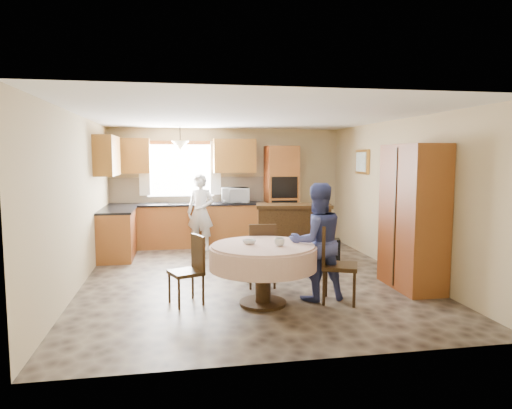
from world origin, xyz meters
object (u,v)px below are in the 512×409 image
Objects in this scene: chair_back at (262,252)px; cupboard at (413,217)px; sideboard at (293,234)px; dining_table at (263,258)px; chair_left at (191,266)px; chair_right at (334,259)px; oven_tower at (281,195)px; person_dining at (317,242)px; person_sink at (201,212)px.

cupboard is at bearing 173.32° from chair_back.
cupboard is at bearing -49.11° from sideboard.
chair_left is (-0.90, 0.22, -0.12)m from dining_table.
cupboard is 2.03× the size of chair_right.
oven_tower is 3.96m from person_dining.
chair_back is at bearing 67.57° from chair_right.
cupboard reaches higher than person_sink.
oven_tower is 1.36× the size of person_dining.
chair_right is at bearing -93.56° from oven_tower.
sideboard is 1.33× the size of chair_right.
sideboard is 0.99× the size of dining_table.
sideboard reaches higher than dining_table.
chair_right is at bearing 60.38° from chair_left.
dining_table is 0.79m from chair_back.
dining_table is 0.77m from person_dining.
chair_right is 3.98m from person_sink.
person_dining is at bearing 64.14° from chair_left.
sideboard is at bearing -102.74° from person_dining.
person_sink is (-1.77, -0.39, -0.29)m from oven_tower.
chair_back reaches higher than dining_table.
dining_table is at bearing 1.89° from person_dining.
dining_table is at bearing -103.42° from sideboard.
oven_tower is 1.02× the size of cupboard.
sideboard is at bearing 120.92° from cupboard.
oven_tower reaches higher than cupboard.
oven_tower is 4.10m from chair_right.
oven_tower is at bearing -103.59° from chair_back.
cupboard reaches higher than chair_right.
person_sink is (-0.72, 2.87, 0.25)m from chair_back.
oven_tower reaches higher than sideboard.
oven_tower is 3.82m from cupboard.
chair_left is at bearing 104.91° from chair_right.
sideboard reaches higher than chair_back.
oven_tower is 2.25× the size of chair_back.
person_sink is (-0.58, 3.64, 0.16)m from dining_table.
oven_tower is at bearing 106.27° from cupboard.
chair_right is (1.83, -0.26, 0.07)m from chair_left.
cupboard is 2.33× the size of chair_left.
oven_tower is 1.74m from sideboard.
person_sink reaches higher than chair_right.
oven_tower is 3.46m from chair_back.
dining_table is (-2.25, -0.36, -0.43)m from cupboard.
chair_right is (0.93, -0.04, -0.05)m from dining_table.
person_dining is at bearing -96.37° from oven_tower.
cupboard is 1.34× the size of person_sink.
cupboard is at bearing -50.29° from chair_right.
chair_right reaches higher than chair_left.
person_sink is 3.78m from person_dining.
chair_left is at bearing -71.69° from person_sink.
person_dining reaches higher than dining_table.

